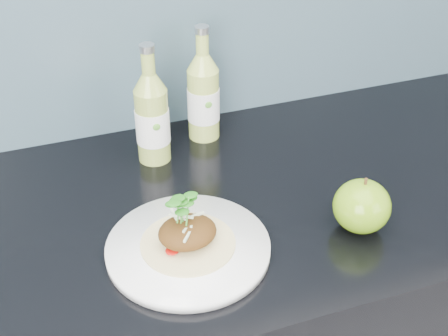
{
  "coord_description": "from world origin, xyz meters",
  "views": [
    {
      "loc": [
        -0.28,
        0.89,
        1.55
      ],
      "look_at": [
        -0.01,
        1.65,
        1.0
      ],
      "focal_mm": 50.0,
      "sensor_mm": 36.0,
      "label": 1
    }
  ],
  "objects_px": {
    "cider_bottle_right": "(203,97)",
    "dinner_plate": "(188,248)",
    "cider_bottle_left": "(152,118)",
    "green_apple": "(362,206)"
  },
  "relations": [
    {
      "from": "dinner_plate",
      "to": "cider_bottle_right",
      "type": "relative_size",
      "value": 1.44
    },
    {
      "from": "dinner_plate",
      "to": "cider_bottle_right",
      "type": "height_order",
      "value": "cider_bottle_right"
    },
    {
      "from": "dinner_plate",
      "to": "cider_bottle_right",
      "type": "xyz_separation_m",
      "value": [
        0.13,
        0.32,
        0.08
      ]
    },
    {
      "from": "green_apple",
      "to": "cider_bottle_right",
      "type": "distance_m",
      "value": 0.39
    },
    {
      "from": "green_apple",
      "to": "cider_bottle_right",
      "type": "bearing_deg",
      "value": 112.4
    },
    {
      "from": "cider_bottle_right",
      "to": "cider_bottle_left",
      "type": "bearing_deg",
      "value": -168.17
    },
    {
      "from": "cider_bottle_left",
      "to": "cider_bottle_right",
      "type": "relative_size",
      "value": 1.0
    },
    {
      "from": "cider_bottle_left",
      "to": "cider_bottle_right",
      "type": "distance_m",
      "value": 0.12
    },
    {
      "from": "cider_bottle_left",
      "to": "cider_bottle_right",
      "type": "bearing_deg",
      "value": 31.92
    },
    {
      "from": "cider_bottle_right",
      "to": "dinner_plate",
      "type": "bearing_deg",
      "value": -122.72
    }
  ]
}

